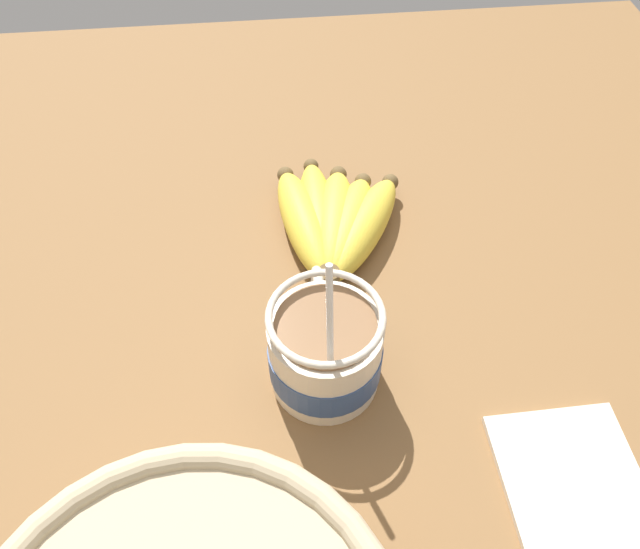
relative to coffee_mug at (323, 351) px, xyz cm
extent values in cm
cube|color=brown|center=(3.72, 3.28, -5.51)|extent=(115.36, 115.36, 3.01)
cylinder|color=beige|center=(-0.11, 0.00, -0.20)|extent=(9.25, 9.25, 7.61)
cylinder|color=navy|center=(-0.11, 0.00, -0.86)|extent=(9.45, 9.45, 3.14)
torus|color=beige|center=(5.38, 0.00, 0.48)|extent=(5.21, 0.90, 5.21)
cylinder|color=#846042|center=(-0.11, 0.00, 3.71)|extent=(8.05, 8.05, 0.40)
torus|color=beige|center=(-0.11, 0.00, 4.97)|extent=(9.25, 9.25, 0.60)
cylinder|color=silver|center=(-3.16, 0.00, 5.17)|extent=(3.35, 0.50, 15.43)
ellipsoid|color=silver|center=(-1.73, 0.00, -2.50)|extent=(3.00, 2.00, 0.80)
cylinder|color=brown|center=(8.16, -1.24, -1.24)|extent=(2.00, 2.00, 3.00)
ellipsoid|color=gold|center=(15.42, -5.61, -2.02)|extent=(14.85, 11.10, 3.97)
sphere|color=brown|center=(21.82, -9.46, -2.02)|extent=(1.79, 1.79, 1.79)
ellipsoid|color=gold|center=(15.65, -4.07, -2.00)|extent=(14.52, 8.70, 4.01)
sphere|color=brown|center=(22.20, -6.54, -2.00)|extent=(1.80, 1.80, 1.80)
ellipsoid|color=gold|center=(16.36, -2.74, -1.97)|extent=(15.16, 6.63, 4.07)
sphere|color=brown|center=(23.57, -4.05, -1.97)|extent=(1.83, 1.83, 1.83)
ellipsoid|color=gold|center=(17.31, -1.24, -2.15)|extent=(16.30, 3.73, 3.71)
sphere|color=brown|center=(25.46, -1.23, -2.15)|extent=(1.67, 1.67, 1.67)
ellipsoid|color=gold|center=(16.65, 0.31, -2.01)|extent=(15.73, 6.69, 4.00)
sphere|color=brown|center=(24.15, 1.69, -2.01)|extent=(1.80, 1.80, 1.80)
cube|color=beige|center=(-13.12, -17.95, -3.70)|extent=(15.57, 11.02, 0.60)
camera|label=1|loc=(-27.54, 3.08, 43.27)|focal=35.00mm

